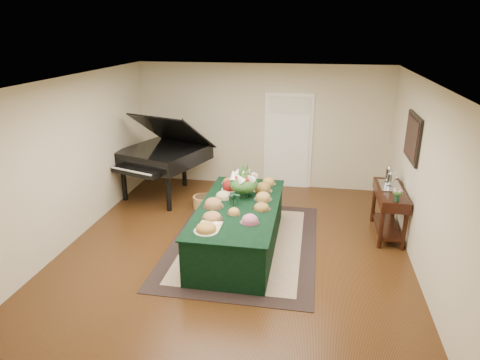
% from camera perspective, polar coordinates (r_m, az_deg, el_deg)
% --- Properties ---
extents(ground, '(6.00, 6.00, 0.00)m').
position_cam_1_polar(ground, '(7.19, -0.42, -8.71)').
color(ground, black).
rests_on(ground, ground).
extents(area_rug, '(2.39, 3.34, 0.01)m').
position_cam_1_polar(area_rug, '(7.24, 0.48, -8.39)').
color(area_rug, black).
rests_on(area_rug, ground).
extents(kitchen_doorway, '(1.05, 0.07, 2.10)m').
position_cam_1_polar(kitchen_doorway, '(9.50, 6.42, 5.01)').
color(kitchen_doorway, white).
rests_on(kitchen_doorway, ground).
extents(buffet_table, '(1.24, 2.63, 0.75)m').
position_cam_1_polar(buffet_table, '(6.94, -0.17, -6.27)').
color(buffet_table, black).
rests_on(buffet_table, ground).
extents(food_platters, '(1.07, 2.32, 0.14)m').
position_cam_1_polar(food_platters, '(6.92, -0.31, -2.54)').
color(food_platters, silver).
rests_on(food_platters, buffet_table).
extents(cutting_board, '(0.32, 0.32, 0.10)m').
position_cam_1_polar(cutting_board, '(6.12, -3.99, -5.87)').
color(cutting_board, tan).
rests_on(cutting_board, buffet_table).
extents(green_goblets, '(0.18, 0.13, 0.18)m').
position_cam_1_polar(green_goblets, '(6.78, -0.82, -2.66)').
color(green_goblets, black).
rests_on(green_goblets, buffet_table).
extents(floral_centerpiece, '(0.49, 0.49, 0.49)m').
position_cam_1_polar(floral_centerpiece, '(7.05, 0.49, -0.04)').
color(floral_centerpiece, black).
rests_on(floral_centerpiece, buffet_table).
extents(grand_piano, '(1.99, 2.09, 1.80)m').
position_cam_1_polar(grand_piano, '(9.06, -10.16, 3.33)').
color(grand_piano, black).
rests_on(grand_piano, ground).
extents(wicker_basket, '(0.39, 0.39, 0.25)m').
position_cam_1_polar(wicker_basket, '(8.56, -4.94, -2.98)').
color(wicker_basket, '#AB7D45').
rests_on(wicker_basket, ground).
extents(mahogany_sideboard, '(0.45, 1.24, 0.84)m').
position_cam_1_polar(mahogany_sideboard, '(7.70, 19.37, -2.54)').
color(mahogany_sideboard, black).
rests_on(mahogany_sideboard, ground).
extents(tea_service, '(0.34, 0.58, 0.30)m').
position_cam_1_polar(tea_service, '(7.85, 19.35, 0.28)').
color(tea_service, silver).
rests_on(tea_service, mahogany_sideboard).
extents(pink_bouquet, '(0.17, 0.17, 0.22)m').
position_cam_1_polar(pink_bouquet, '(7.10, 20.28, -1.62)').
color(pink_bouquet, black).
rests_on(pink_bouquet, mahogany_sideboard).
extents(wall_painting, '(0.05, 0.95, 0.75)m').
position_cam_1_polar(wall_painting, '(7.42, 22.02, 5.27)').
color(wall_painting, black).
rests_on(wall_painting, ground).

